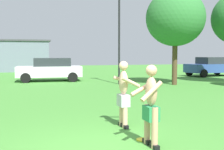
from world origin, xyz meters
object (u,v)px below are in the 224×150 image
object	(u,v)px
player_near	(151,104)
car_blue_far_end	(212,66)
tree_left_field	(175,18)
lamp_post	(119,28)
player_in_gray	(124,92)
car_white_near_post	(50,69)
frisbee	(142,140)

from	to	relation	value
player_near	car_blue_far_end	bearing A→B (deg)	51.92
tree_left_field	lamp_post	bearing A→B (deg)	158.42
player_in_gray	car_blue_far_end	size ratio (longest dim) A/B	0.38
car_blue_far_end	lamp_post	xyz separation A→B (m)	(-9.34, -4.05, 2.62)
player_near	car_white_near_post	size ratio (longest dim) A/B	0.38
player_near	frisbee	bearing A→B (deg)	90.89
car_blue_far_end	player_in_gray	bearing A→B (deg)	-131.25
player_near	lamp_post	size ratio (longest dim) A/B	0.30
car_white_near_post	frisbee	bearing A→B (deg)	-85.98
car_white_near_post	tree_left_field	distance (m)	8.87
player_in_gray	tree_left_field	size ratio (longest dim) A/B	0.30
frisbee	lamp_post	xyz separation A→B (m)	(2.93, 11.17, 3.43)
player_near	lamp_post	xyz separation A→B (m)	(2.92, 11.60, 2.57)
car_white_near_post	car_blue_far_end	bearing A→B (deg)	3.90
frisbee	lamp_post	size ratio (longest dim) A/B	0.05
player_in_gray	frisbee	distance (m)	1.49
tree_left_field	car_white_near_post	bearing A→B (deg)	148.15
car_blue_far_end	tree_left_field	bearing A→B (deg)	-139.68
frisbee	lamp_post	bearing A→B (deg)	75.31
player_in_gray	lamp_post	size ratio (longest dim) A/B	0.30
player_near	car_white_near_post	bearing A→B (deg)	93.93
player_in_gray	car_blue_far_end	distance (m)	18.66
car_blue_far_end	lamp_post	bearing A→B (deg)	-156.54
car_blue_far_end	tree_left_field	distance (m)	8.75
car_white_near_post	lamp_post	distance (m)	5.68
tree_left_field	player_in_gray	bearing A→B (deg)	-124.80
frisbee	tree_left_field	xyz separation A→B (m)	(6.04, 9.94, 3.96)
frisbee	tree_left_field	size ratio (longest dim) A/B	0.05
frisbee	car_white_near_post	world-z (taller)	car_white_near_post
player_in_gray	car_blue_far_end	world-z (taller)	player_in_gray
player_in_gray	tree_left_field	xyz separation A→B (m)	(6.08, 8.74, 3.08)
tree_left_field	car_blue_far_end	bearing A→B (deg)	40.32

